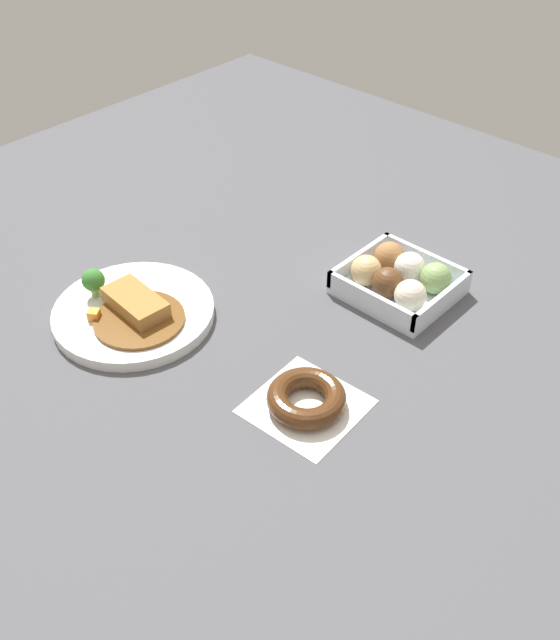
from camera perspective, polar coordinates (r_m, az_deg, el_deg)
The scene contains 4 objects.
ground_plane at distance 1.17m, azimuth -1.98°, elevation 1.60°, with size 1.60×1.60×0.00m, color #4C4C51.
curry_plate at distance 1.15m, azimuth -11.56°, elevation 0.73°, with size 0.25×0.25×0.07m.
donut_box at distance 1.19m, azimuth 9.40°, elevation 3.20°, with size 0.17×0.16×0.06m.
chocolate_ring_donut at distance 0.99m, azimuth 2.10°, elevation -6.24°, with size 0.15×0.15×0.03m.
Camera 1 is at (0.66, -0.65, 0.72)m, focal length 40.51 mm.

